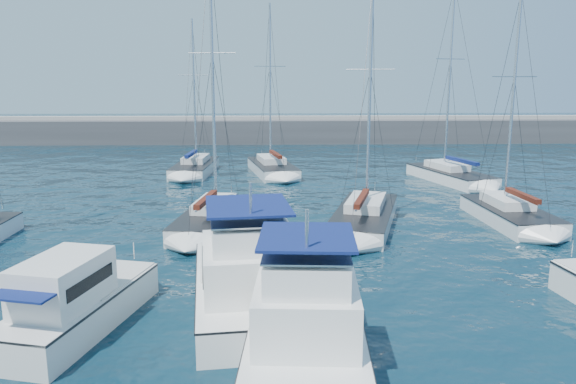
{
  "coord_description": "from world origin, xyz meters",
  "views": [
    {
      "loc": [
        -2.01,
        -22.08,
        8.64
      ],
      "look_at": [
        -1.18,
        5.04,
        3.0
      ],
      "focal_mm": 35.0,
      "sensor_mm": 36.0,
      "label": 1
    }
  ],
  "objects_px": {
    "motor_yacht_port_inner": "(247,282)",
    "sailboat_mid_b": "(213,218)",
    "sailboat_mid_d": "(364,217)",
    "sailboat_back_b": "(272,168)",
    "motor_yacht_port_outer": "(76,305)",
    "motor_yacht_stbd_inner": "(306,328)",
    "sailboat_back_a": "(195,168)",
    "sailboat_back_c": "(450,175)",
    "sailboat_mid_e": "(510,214)"
  },
  "relations": [
    {
      "from": "motor_yacht_port_inner",
      "to": "sailboat_mid_b",
      "type": "relative_size",
      "value": 0.6
    },
    {
      "from": "sailboat_mid_d",
      "to": "sailboat_back_b",
      "type": "xyz_separation_m",
      "value": [
        -5.35,
        17.91,
        0.01
      ]
    },
    {
      "from": "motor_yacht_port_outer",
      "to": "sailboat_back_b",
      "type": "relative_size",
      "value": 0.5
    },
    {
      "from": "motor_yacht_port_outer",
      "to": "motor_yacht_port_inner",
      "type": "height_order",
      "value": "motor_yacht_port_inner"
    },
    {
      "from": "motor_yacht_stbd_inner",
      "to": "sailboat_back_a",
      "type": "xyz_separation_m",
      "value": [
        -7.91,
        34.37,
        -0.62
      ]
    },
    {
      "from": "motor_yacht_port_outer",
      "to": "sailboat_mid_b",
      "type": "bearing_deg",
      "value": 90.2
    },
    {
      "from": "motor_yacht_stbd_inner",
      "to": "sailboat_mid_d",
      "type": "relative_size",
      "value": 0.56
    },
    {
      "from": "sailboat_back_b",
      "to": "motor_yacht_port_outer",
      "type": "bearing_deg",
      "value": -113.54
    },
    {
      "from": "sailboat_mid_b",
      "to": "sailboat_back_c",
      "type": "bearing_deg",
      "value": 44.79
    },
    {
      "from": "motor_yacht_stbd_inner",
      "to": "sailboat_back_c",
      "type": "relative_size",
      "value": 0.5
    },
    {
      "from": "motor_yacht_port_inner",
      "to": "sailboat_mid_e",
      "type": "xyz_separation_m",
      "value": [
        15.16,
        12.38,
        -0.62
      ]
    },
    {
      "from": "sailboat_mid_b",
      "to": "sailboat_mid_e",
      "type": "distance_m",
      "value": 17.64
    },
    {
      "from": "motor_yacht_port_outer",
      "to": "sailboat_back_a",
      "type": "xyz_separation_m",
      "value": [
        -0.15,
        31.89,
        -0.43
      ]
    },
    {
      "from": "sailboat_mid_b",
      "to": "sailboat_back_c",
      "type": "distance_m",
      "value": 22.87
    },
    {
      "from": "sailboat_mid_b",
      "to": "sailboat_back_a",
      "type": "bearing_deg",
      "value": 108.51
    },
    {
      "from": "motor_yacht_stbd_inner",
      "to": "motor_yacht_port_outer",
      "type": "bearing_deg",
      "value": 166.17
    },
    {
      "from": "motor_yacht_port_outer",
      "to": "motor_yacht_port_inner",
      "type": "distance_m",
      "value": 6.0
    },
    {
      "from": "motor_yacht_port_outer",
      "to": "sailboat_mid_b",
      "type": "distance_m",
      "value": 13.91
    },
    {
      "from": "sailboat_mid_e",
      "to": "sailboat_back_a",
      "type": "relative_size",
      "value": 0.99
    },
    {
      "from": "motor_yacht_port_inner",
      "to": "sailboat_back_c",
      "type": "height_order",
      "value": "sailboat_back_c"
    },
    {
      "from": "motor_yacht_stbd_inner",
      "to": "sailboat_back_b",
      "type": "xyz_separation_m",
      "value": [
        -0.92,
        33.95,
        -0.62
      ]
    },
    {
      "from": "sailboat_mid_d",
      "to": "sailboat_back_a",
      "type": "bearing_deg",
      "value": 140.25
    },
    {
      "from": "motor_yacht_port_outer",
      "to": "sailboat_back_c",
      "type": "relative_size",
      "value": 0.47
    },
    {
      "from": "sailboat_mid_e",
      "to": "sailboat_back_b",
      "type": "height_order",
      "value": "sailboat_back_b"
    },
    {
      "from": "sailboat_mid_b",
      "to": "sailboat_back_c",
      "type": "height_order",
      "value": "sailboat_back_c"
    },
    {
      "from": "sailboat_mid_b",
      "to": "motor_yacht_stbd_inner",
      "type": "bearing_deg",
      "value": -66.66
    },
    {
      "from": "sailboat_back_a",
      "to": "motor_yacht_port_inner",
      "type": "bearing_deg",
      "value": -74.92
    },
    {
      "from": "sailboat_mid_d",
      "to": "sailboat_back_c",
      "type": "distance_m",
      "value": 16.61
    },
    {
      "from": "sailboat_back_c",
      "to": "sailboat_mid_e",
      "type": "bearing_deg",
      "value": -109.39
    },
    {
      "from": "sailboat_back_c",
      "to": "sailboat_mid_d",
      "type": "bearing_deg",
      "value": -141.17
    },
    {
      "from": "motor_yacht_port_inner",
      "to": "sailboat_mid_b",
      "type": "xyz_separation_m",
      "value": [
        -2.48,
        12.02,
        -0.61
      ]
    },
    {
      "from": "sailboat_mid_b",
      "to": "sailboat_mid_e",
      "type": "relative_size",
      "value": 1.16
    },
    {
      "from": "motor_yacht_port_outer",
      "to": "sailboat_back_c",
      "type": "xyz_separation_m",
      "value": [
        21.6,
        27.26,
        -0.41
      ]
    },
    {
      "from": "motor_yacht_port_outer",
      "to": "motor_yacht_port_inner",
      "type": "xyz_separation_m",
      "value": [
        5.81,
        1.48,
        0.19
      ]
    },
    {
      "from": "motor_yacht_port_outer",
      "to": "sailboat_back_a",
      "type": "relative_size",
      "value": 0.55
    },
    {
      "from": "sailboat_back_b",
      "to": "sailboat_mid_d",
      "type": "bearing_deg",
      "value": -84.64
    },
    {
      "from": "motor_yacht_stbd_inner",
      "to": "sailboat_back_b",
      "type": "height_order",
      "value": "sailboat_back_b"
    },
    {
      "from": "motor_yacht_port_inner",
      "to": "motor_yacht_port_outer",
      "type": "bearing_deg",
      "value": -172.46
    },
    {
      "from": "motor_yacht_port_outer",
      "to": "sailboat_mid_b",
      "type": "relative_size",
      "value": 0.48
    },
    {
      "from": "sailboat_mid_d",
      "to": "sailboat_mid_b",
      "type": "bearing_deg",
      "value": -163.28
    },
    {
      "from": "motor_yacht_stbd_inner",
      "to": "sailboat_mid_e",
      "type": "height_order",
      "value": "sailboat_mid_e"
    },
    {
      "from": "motor_yacht_stbd_inner",
      "to": "sailboat_back_c",
      "type": "bearing_deg",
      "value": 68.91
    },
    {
      "from": "sailboat_back_b",
      "to": "motor_yacht_port_inner",
      "type": "bearing_deg",
      "value": -103.26
    },
    {
      "from": "sailboat_mid_d",
      "to": "sailboat_back_c",
      "type": "relative_size",
      "value": 0.9
    },
    {
      "from": "sailboat_back_a",
      "to": "sailboat_back_c",
      "type": "height_order",
      "value": "sailboat_back_c"
    },
    {
      "from": "motor_yacht_port_outer",
      "to": "sailboat_back_c",
      "type": "height_order",
      "value": "sailboat_back_c"
    },
    {
      "from": "motor_yacht_port_inner",
      "to": "sailboat_mid_e",
      "type": "height_order",
      "value": "sailboat_mid_e"
    },
    {
      "from": "sailboat_mid_b",
      "to": "sailboat_back_a",
      "type": "relative_size",
      "value": 1.15
    },
    {
      "from": "sailboat_back_a",
      "to": "motor_yacht_stbd_inner",
      "type": "bearing_deg",
      "value": -73.04
    },
    {
      "from": "motor_yacht_stbd_inner",
      "to": "sailboat_back_b",
      "type": "distance_m",
      "value": 33.97
    }
  ]
}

